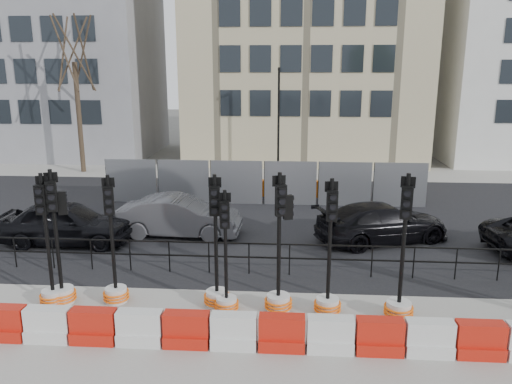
# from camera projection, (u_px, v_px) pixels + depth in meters

# --- Properties ---
(ground) EXTENTS (120.00, 120.00, 0.00)m
(ground) POSITION_uv_depth(u_px,v_px,m) (245.00, 292.00, 13.74)
(ground) COLOR #51514C
(ground) RESTS_ON ground
(sidewalk_near) EXTENTS (40.00, 6.00, 0.02)m
(sidewalk_near) POSITION_uv_depth(u_px,v_px,m) (233.00, 352.00, 10.84)
(sidewalk_near) COLOR gray
(sidewalk_near) RESTS_ON ground
(road) EXTENTS (40.00, 14.00, 0.03)m
(road) POSITION_uv_depth(u_px,v_px,m) (261.00, 217.00, 20.51)
(road) COLOR black
(road) RESTS_ON ground
(sidewalk_far) EXTENTS (40.00, 4.00, 0.02)m
(sidewalk_far) POSITION_uv_depth(u_px,v_px,m) (270.00, 173.00, 29.22)
(sidewalk_far) COLOR gray
(sidewalk_far) RESTS_ON ground
(building_grey) EXTENTS (11.00, 9.06, 14.00)m
(building_grey) POSITION_uv_depth(u_px,v_px,m) (71.00, 52.00, 34.24)
(building_grey) COLOR gray
(building_grey) RESTS_ON ground
(building_cream) EXTENTS (15.00, 10.06, 18.00)m
(building_cream) POSITION_uv_depth(u_px,v_px,m) (305.00, 20.00, 32.69)
(building_cream) COLOR #BCAE89
(building_cream) RESTS_ON ground
(kerb_railing) EXTENTS (18.00, 0.04, 1.00)m
(kerb_railing) POSITION_uv_depth(u_px,v_px,m) (249.00, 253.00, 14.74)
(kerb_railing) COLOR black
(kerb_railing) RESTS_ON ground
(heras_fencing) EXTENTS (14.33, 1.72, 2.00)m
(heras_fencing) POSITION_uv_depth(u_px,v_px,m) (264.00, 186.00, 23.06)
(heras_fencing) COLOR gray
(heras_fencing) RESTS_ON ground
(lamp_post_far) EXTENTS (0.12, 0.56, 6.00)m
(lamp_post_far) POSITION_uv_depth(u_px,v_px,m) (279.00, 119.00, 27.42)
(lamp_post_far) COLOR black
(lamp_post_far) RESTS_ON ground
(tree_bare_far) EXTENTS (2.00, 2.00, 9.00)m
(tree_bare_far) POSITION_uv_depth(u_px,v_px,m) (74.00, 55.00, 27.85)
(tree_bare_far) COLOR #473828
(tree_bare_far) RESTS_ON ground
(barrier_row) EXTENTS (15.70, 0.50, 0.80)m
(barrier_row) POSITION_uv_depth(u_px,v_px,m) (234.00, 332.00, 10.94)
(barrier_row) COLOR red
(barrier_row) RESTS_ON ground
(traffic_signal_a) EXTENTS (0.69, 0.69, 3.52)m
(traffic_signal_a) POSITION_uv_depth(u_px,v_px,m) (51.00, 279.00, 12.80)
(traffic_signal_a) COLOR silver
(traffic_signal_a) RESTS_ON ground
(traffic_signal_b) EXTENTS (0.71, 0.71, 3.59)m
(traffic_signal_b) POSITION_uv_depth(u_px,v_px,m) (61.00, 273.00, 12.87)
(traffic_signal_b) COLOR silver
(traffic_signal_b) RESTS_ON ground
(traffic_signal_c) EXTENTS (0.68, 0.68, 3.43)m
(traffic_signal_c) POSITION_uv_depth(u_px,v_px,m) (115.00, 278.00, 12.96)
(traffic_signal_c) COLOR silver
(traffic_signal_c) RESTS_ON ground
(traffic_signal_d) EXTENTS (0.69, 0.69, 3.49)m
(traffic_signal_d) POSITION_uv_depth(u_px,v_px,m) (217.00, 276.00, 12.74)
(traffic_signal_d) COLOR silver
(traffic_signal_d) RESTS_ON ground
(traffic_signal_e) EXTENTS (0.63, 0.63, 3.17)m
(traffic_signal_e) POSITION_uv_depth(u_px,v_px,m) (226.00, 288.00, 12.48)
(traffic_signal_e) COLOR silver
(traffic_signal_e) RESTS_ON ground
(traffic_signal_f) EXTENTS (0.71, 0.71, 3.60)m
(traffic_signal_f) POSITION_uv_depth(u_px,v_px,m) (279.00, 280.00, 12.46)
(traffic_signal_f) COLOR silver
(traffic_signal_f) RESTS_ON ground
(traffic_signal_g) EXTENTS (0.69, 0.69, 3.48)m
(traffic_signal_g) POSITION_uv_depth(u_px,v_px,m) (328.00, 287.00, 12.35)
(traffic_signal_g) COLOR silver
(traffic_signal_g) RESTS_ON ground
(traffic_signal_h) EXTENTS (0.72, 0.72, 3.66)m
(traffic_signal_h) POSITION_uv_depth(u_px,v_px,m) (400.00, 290.00, 12.11)
(traffic_signal_h) COLOR silver
(traffic_signal_h) RESTS_ON ground
(car_a) EXTENTS (1.99, 4.57, 1.53)m
(car_a) POSITION_uv_depth(u_px,v_px,m) (66.00, 223.00, 17.32)
(car_a) COLOR black
(car_a) RESTS_ON ground
(car_b) EXTENTS (1.85, 4.57, 1.47)m
(car_b) POSITION_uv_depth(u_px,v_px,m) (179.00, 216.00, 18.17)
(car_b) COLOR #46474B
(car_b) RESTS_ON ground
(car_c) EXTENTS (5.21, 6.12, 1.39)m
(car_c) POSITION_uv_depth(u_px,v_px,m) (382.00, 223.00, 17.56)
(car_c) COLOR black
(car_c) RESTS_ON ground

